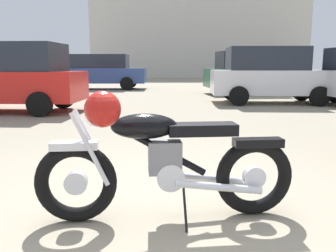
{
  "coord_description": "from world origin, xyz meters",
  "views": [
    {
      "loc": [
        0.28,
        -2.69,
        1.23
      ],
      "look_at": [
        0.09,
        0.7,
        0.64
      ],
      "focal_mm": 37.46,
      "sensor_mm": 36.0,
      "label": 1
    }
  ],
  "objects_px": {
    "red_hatchback_near": "(9,77)",
    "vintage_motorcycle": "(161,160)",
    "white_estate_far": "(97,70)",
    "pale_sedan_back": "(271,75)",
    "silver_sedan_mid": "(250,72)"
  },
  "relations": [
    {
      "from": "vintage_motorcycle",
      "to": "silver_sedan_mid",
      "type": "xyz_separation_m",
      "value": [
        2.85,
        12.44,
        0.43
      ]
    },
    {
      "from": "vintage_motorcycle",
      "to": "red_hatchback_near",
      "type": "distance_m",
      "value": 7.71
    },
    {
      "from": "white_estate_far",
      "to": "pale_sedan_back",
      "type": "bearing_deg",
      "value": -43.6
    },
    {
      "from": "vintage_motorcycle",
      "to": "pale_sedan_back",
      "type": "relative_size",
      "value": 0.53
    },
    {
      "from": "red_hatchback_near",
      "to": "vintage_motorcycle",
      "type": "bearing_deg",
      "value": 125.01
    },
    {
      "from": "red_hatchback_near",
      "to": "silver_sedan_mid",
      "type": "bearing_deg",
      "value": -140.07
    },
    {
      "from": "red_hatchback_near",
      "to": "pale_sedan_back",
      "type": "relative_size",
      "value": 1.0
    },
    {
      "from": "pale_sedan_back",
      "to": "silver_sedan_mid",
      "type": "bearing_deg",
      "value": 89.55
    },
    {
      "from": "vintage_motorcycle",
      "to": "silver_sedan_mid",
      "type": "distance_m",
      "value": 12.77
    },
    {
      "from": "vintage_motorcycle",
      "to": "pale_sedan_back",
      "type": "distance_m",
      "value": 9.31
    },
    {
      "from": "red_hatchback_near",
      "to": "white_estate_far",
      "type": "distance_m",
      "value": 8.83
    },
    {
      "from": "silver_sedan_mid",
      "to": "red_hatchback_near",
      "type": "bearing_deg",
      "value": -149.1
    },
    {
      "from": "white_estate_far",
      "to": "vintage_motorcycle",
      "type": "bearing_deg",
      "value": -76.56
    },
    {
      "from": "silver_sedan_mid",
      "to": "pale_sedan_back",
      "type": "relative_size",
      "value": 1.05
    },
    {
      "from": "vintage_motorcycle",
      "to": "white_estate_far",
      "type": "xyz_separation_m",
      "value": [
        -4.4,
        15.12,
        0.45
      ]
    }
  ]
}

